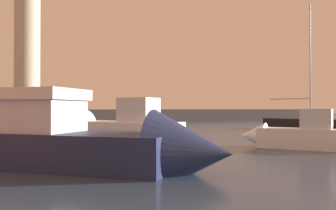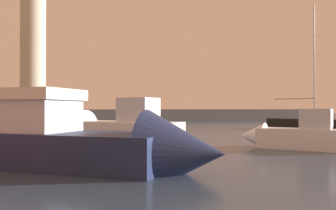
# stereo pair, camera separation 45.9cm
# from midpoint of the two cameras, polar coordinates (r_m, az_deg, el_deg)

# --- Properties ---
(ground_plane) EXTENTS (220.00, 220.00, 0.00)m
(ground_plane) POSITION_cam_midpoint_polar(r_m,az_deg,el_deg) (28.81, -6.17, -4.47)
(ground_plane) COLOR #2D3D51
(breakwater) EXTENTS (77.65, 4.93, 1.82)m
(breakwater) POSITION_cam_midpoint_polar(r_m,az_deg,el_deg) (54.38, -12.21, -1.66)
(breakwater) COLOR #423F3D
(breakwater) RESTS_ON ground_plane
(lighthouse) EXTENTS (3.51, 3.51, 19.37)m
(lighthouse) POSITION_cam_midpoint_polar(r_m,az_deg,el_deg) (54.78, -20.83, 8.96)
(lighthouse) COLOR beige
(lighthouse) RESTS_ON breakwater
(motorboat_2) EXTENTS (7.64, 7.87, 3.12)m
(motorboat_2) POSITION_cam_midpoint_polar(r_m,az_deg,el_deg) (21.32, -9.39, -3.76)
(motorboat_2) COLOR white
(motorboat_2) RESTS_ON ground_plane
(motorboat_4) EXTENTS (8.84, 7.57, 3.28)m
(motorboat_4) POSITION_cam_midpoint_polar(r_m,az_deg,el_deg) (11.67, -10.72, -6.02)
(motorboat_4) COLOR #1E284C
(motorboat_4) RESTS_ON ground_plane
(motorboat_5) EXTENTS (4.67, 5.16, 2.10)m
(motorboat_5) POSITION_cam_midpoint_polar(r_m,az_deg,el_deg) (18.39, 20.47, -4.64)
(motorboat_5) COLOR white
(motorboat_5) RESTS_ON ground_plane
(sailboat_moored) EXTENTS (4.50, 7.24, 11.36)m
(sailboat_moored) POSITION_cam_midpoint_polar(r_m,az_deg,el_deg) (34.51, 21.94, -2.81)
(sailboat_moored) COLOR black
(sailboat_moored) RESTS_ON ground_plane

